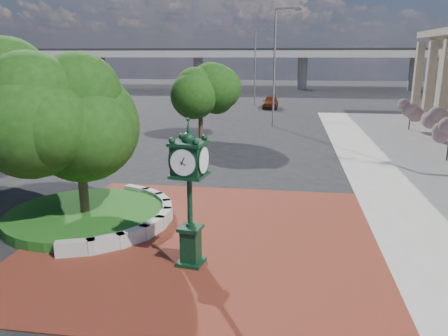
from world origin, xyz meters
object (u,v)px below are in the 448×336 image
post_clock (190,188)px  street_lamp_near (277,59)px  parked_car (270,102)px  street_lamp_far (257,61)px

post_clock → street_lamp_near: size_ratio=0.44×
parked_car → street_lamp_near: bearing=-85.3°
street_lamp_near → street_lamp_far: size_ratio=1.08×
post_clock → street_lamp_far: (-1.40, 44.48, 3.05)m
post_clock → street_lamp_near: (1.65, 27.68, 3.52)m
street_lamp_far → street_lamp_near: bearing=-79.7°
post_clock → street_lamp_near: bearing=86.6°
post_clock → street_lamp_near: street_lamp_near is taller
parked_car → street_lamp_near: 15.07m
parked_car → street_lamp_far: 5.84m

